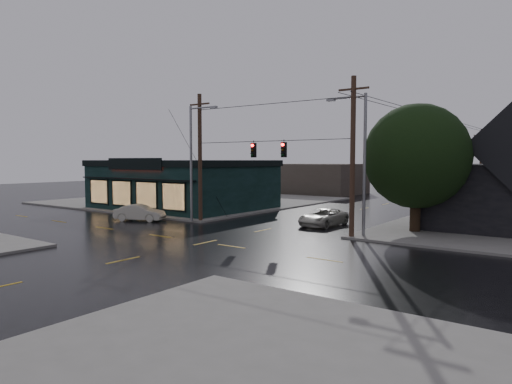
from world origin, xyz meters
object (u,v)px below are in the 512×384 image
Objects in this scene: utility_pole_nw at (201,222)px; sedan_cream at (140,213)px; suv_silver at (323,217)px; utility_pole_ne at (351,239)px; corner_tree at (417,156)px.

utility_pole_nw is 5.13m from sedan_cream.
utility_pole_nw is 9.78m from suv_silver.
sedan_cream is (-17.47, -2.42, 0.67)m from utility_pole_ne.
utility_pole_nw is at bearing 180.00° from utility_pole_ne.
corner_tree is 7.33m from utility_pole_ne.
sedan_cream is 14.83m from suv_silver.
utility_pole_nw is 2.15× the size of suv_silver.
sedan_cream reaches higher than suv_silver.
utility_pole_nw is 2.49× the size of sedan_cream.
corner_tree reaches higher than suv_silver.
corner_tree is at bearing 59.95° from utility_pole_ne.
corner_tree reaches higher than sedan_cream.
suv_silver is (-4.06, 3.91, 0.66)m from utility_pole_ne.
utility_pole_ne is 2.49× the size of sedan_cream.
utility_pole_ne is 2.15× the size of suv_silver.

